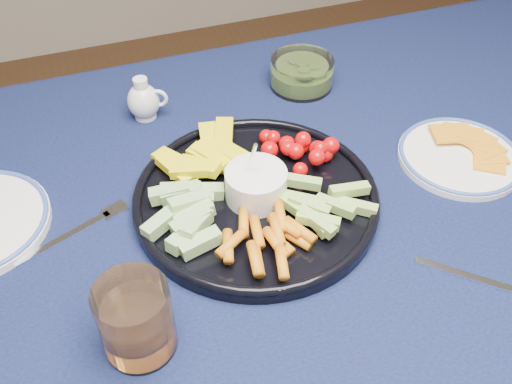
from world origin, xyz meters
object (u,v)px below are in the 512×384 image
object	(u,v)px
crudite_platter	(255,195)
pickle_bowl	(302,74)
cheese_plate	(460,155)
creamer_pitcher	(144,101)
juice_tumbler	(137,323)
dining_table	(310,271)

from	to	relation	value
crudite_platter	pickle_bowl	distance (m)	0.33
pickle_bowl	crudite_platter	bearing A→B (deg)	-125.19
cheese_plate	creamer_pitcher	bearing A→B (deg)	147.44
creamer_pitcher	cheese_plate	world-z (taller)	creamer_pitcher
cheese_plate	juice_tumbler	xyz separation A→B (m)	(-0.55, -0.16, 0.03)
juice_tumbler	pickle_bowl	bearing A→B (deg)	48.23
pickle_bowl	cheese_plate	world-z (taller)	pickle_bowl
cheese_plate	dining_table	bearing A→B (deg)	-167.23
crudite_platter	juice_tumbler	world-z (taller)	crudite_platter
pickle_bowl	juice_tumbler	size ratio (longest dim) A/B	1.15
juice_tumbler	dining_table	bearing A→B (deg)	19.26
pickle_bowl	juice_tumbler	xyz separation A→B (m)	(-0.39, -0.44, 0.02)
creamer_pitcher	cheese_plate	xyz separation A→B (m)	(0.45, -0.29, -0.02)
creamer_pitcher	cheese_plate	bearing A→B (deg)	-32.56
crudite_platter	creamer_pitcher	distance (m)	0.29
crudite_platter	cheese_plate	size ratio (longest dim) A/B	1.85
creamer_pitcher	juice_tumbler	world-z (taller)	juice_tumbler
crudite_platter	cheese_plate	bearing A→B (deg)	-2.57
dining_table	creamer_pitcher	size ratio (longest dim) A/B	21.57
dining_table	cheese_plate	bearing A→B (deg)	12.77
cheese_plate	juice_tumbler	bearing A→B (deg)	-164.03
crudite_platter	creamer_pitcher	size ratio (longest dim) A/B	4.66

